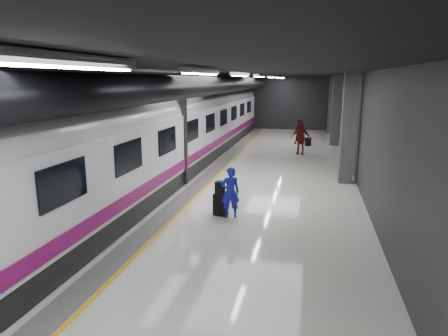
# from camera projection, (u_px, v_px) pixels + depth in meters

# --- Properties ---
(ground) EXTENTS (40.00, 40.00, 0.00)m
(ground) POSITION_uv_depth(u_px,v_px,m) (229.00, 188.00, 15.83)
(ground) COLOR silver
(ground) RESTS_ON ground
(platform_hall) EXTENTS (10.02, 40.02, 4.51)m
(platform_hall) POSITION_uv_depth(u_px,v_px,m) (227.00, 97.00, 16.03)
(platform_hall) COLOR black
(platform_hall) RESTS_ON ground
(train) EXTENTS (3.05, 38.00, 4.05)m
(train) POSITION_uv_depth(u_px,v_px,m) (151.00, 134.00, 16.06)
(train) COLOR black
(train) RESTS_ON ground
(traveler_main) EXTENTS (0.69, 0.57, 1.61)m
(traveler_main) POSITION_uv_depth(u_px,v_px,m) (230.00, 192.00, 12.33)
(traveler_main) COLOR #211BD1
(traveler_main) RESTS_ON ground
(suitcase_main) EXTENTS (0.48, 0.36, 0.70)m
(suitcase_main) POSITION_uv_depth(u_px,v_px,m) (221.00, 205.00, 12.62)
(suitcase_main) COLOR black
(suitcase_main) RESTS_ON ground
(shoulder_bag) EXTENTS (0.32, 0.21, 0.40)m
(shoulder_bag) POSITION_uv_depth(u_px,v_px,m) (220.00, 188.00, 12.47)
(shoulder_bag) COLOR black
(shoulder_bag) RESTS_ON suitcase_main
(traveler_far_a) EXTENTS (0.85, 0.69, 1.66)m
(traveler_far_a) POSITION_uv_depth(u_px,v_px,m) (300.00, 132.00, 26.42)
(traveler_far_a) COLOR black
(traveler_far_a) RESTS_ON ground
(traveler_far_b) EXTENTS (1.14, 0.63, 1.84)m
(traveler_far_b) POSITION_uv_depth(u_px,v_px,m) (300.00, 138.00, 22.95)
(traveler_far_b) COLOR maroon
(traveler_far_b) RESTS_ON ground
(suitcase_far) EXTENTS (0.41, 0.31, 0.53)m
(suitcase_far) POSITION_uv_depth(u_px,v_px,m) (308.00, 142.00, 25.95)
(suitcase_far) COLOR black
(suitcase_far) RESTS_ON ground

